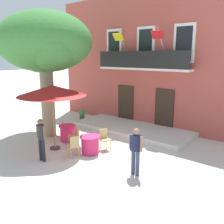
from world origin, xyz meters
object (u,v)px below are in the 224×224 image
cafe_chair_near_tree_1 (65,126)px  cafe_umbrella (52,91)px  plane_tree (44,45)px  cafe_chair_near_tree_0 (75,134)px  cafe_table_middle (90,145)px  cafe_chair_middle_1 (105,138)px  cafe_chair_middle_0 (74,145)px  pedestrian_near_entrance (136,149)px  pedestrian_mid_plaza (41,137)px  cafe_table_near_tree (68,133)px  ground_planter_left (82,115)px

cafe_chair_near_tree_1 → cafe_umbrella: size_ratio=0.31×
plane_tree → cafe_chair_near_tree_0: (2.16, -0.18, -4.04)m
cafe_table_middle → cafe_chair_middle_1: cafe_chair_middle_1 is taller
plane_tree → cafe_chair_near_tree_1: plane_tree is taller
cafe_chair_near_tree_0 → cafe_umbrella: bearing=-110.6°
cafe_chair_near_tree_0 → cafe_umbrella: cafe_umbrella is taller
cafe_chair_middle_0 → pedestrian_near_entrance: bearing=6.7°
pedestrian_mid_plaza → cafe_chair_near_tree_1: bearing=122.4°
cafe_chair_middle_0 → cafe_chair_middle_1: bearing=75.1°
pedestrian_near_entrance → cafe_table_near_tree: bearing=168.9°
cafe_table_middle → cafe_chair_middle_0: cafe_chair_middle_0 is taller
cafe_chair_middle_0 → plane_tree: bearing=159.6°
cafe_chair_near_tree_0 → pedestrian_mid_plaza: (0.28, -2.00, 0.43)m
ground_planter_left → pedestrian_near_entrance: (6.64, -3.91, 0.55)m
plane_tree → cafe_chair_middle_1: bearing=4.3°
plane_tree → cafe_chair_near_tree_1: size_ratio=6.76×
ground_planter_left → cafe_chair_middle_0: bearing=-47.5°
cafe_table_near_tree → cafe_chair_near_tree_0: (0.73, -0.20, 0.14)m
cafe_chair_near_tree_0 → cafe_table_middle: (1.23, -0.28, -0.14)m
cafe_chair_middle_1 → cafe_chair_near_tree_1: bearing=177.0°
cafe_table_middle → cafe_chair_middle_1: (0.18, 0.73, 0.14)m
cafe_table_near_tree → cafe_umbrella: size_ratio=0.30×
cafe_umbrella → ground_planter_left: cafe_umbrella is taller
cafe_chair_near_tree_1 → ground_planter_left: 3.04m
cafe_umbrella → cafe_table_near_tree: bearing=109.4°
cafe_chair_middle_0 → cafe_chair_middle_1: same height
pedestrian_near_entrance → ground_planter_left: bearing=149.5°
cafe_chair_near_tree_0 → cafe_chair_near_tree_1: 1.49m
cafe_umbrella → pedestrian_mid_plaza: (0.62, -1.10, -1.65)m
cafe_umbrella → pedestrian_mid_plaza: size_ratio=1.70×
cafe_chair_middle_1 → cafe_umbrella: (-1.75, -1.35, 2.08)m
cafe_table_near_tree → cafe_umbrella: bearing=-70.6°
cafe_chair_middle_0 → cafe_chair_middle_1: 1.51m
pedestrian_near_entrance → cafe_chair_near_tree_0: bearing=169.8°
cafe_table_near_tree → cafe_umbrella: (0.39, -1.10, 2.22)m
ground_planter_left → cafe_table_near_tree: bearing=-54.8°
cafe_table_middle → pedestrian_near_entrance: bearing=-8.9°
cafe_chair_middle_1 → pedestrian_mid_plaza: size_ratio=0.53×
plane_tree → pedestrian_near_entrance: size_ratio=3.66×
cafe_chair_near_tree_1 → cafe_umbrella: 2.76m
cafe_umbrella → pedestrian_near_entrance: (4.12, 0.22, -1.66)m
cafe_chair_near_tree_1 → cafe_umbrella: cafe_umbrella is taller
cafe_chair_near_tree_1 → ground_planter_left: (-1.49, 2.64, -0.13)m
cafe_table_near_tree → pedestrian_near_entrance: 4.62m
cafe_table_near_tree → cafe_chair_middle_1: bearing=6.7°
cafe_chair_near_tree_0 → cafe_umbrella: (-0.34, -0.90, 2.08)m
plane_tree → pedestrian_mid_plaza: size_ratio=3.62×
cafe_umbrella → pedestrian_mid_plaza: bearing=-60.6°
cafe_chair_near_tree_1 → pedestrian_near_entrance: size_ratio=0.54×
pedestrian_near_entrance → pedestrian_mid_plaza: pedestrian_mid_plaza is taller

